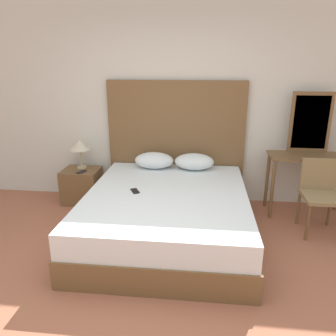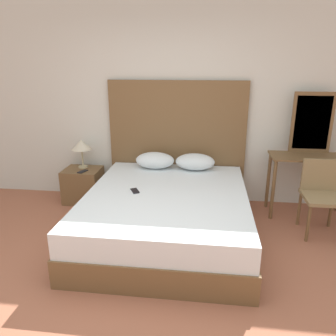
# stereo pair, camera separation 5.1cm
# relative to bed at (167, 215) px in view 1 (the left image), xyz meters

# --- Properties ---
(ground_plane) EXTENTS (16.00, 16.00, 0.00)m
(ground_plane) POSITION_rel_bed_xyz_m (-0.10, -1.16, -0.27)
(ground_plane) COLOR #9E5B42
(wall_back) EXTENTS (10.00, 0.06, 2.70)m
(wall_back) POSITION_rel_bed_xyz_m (-0.10, 1.17, 1.08)
(wall_back) COLOR silver
(wall_back) RESTS_ON ground_plane
(bed) EXTENTS (1.80, 2.14, 0.54)m
(bed) POSITION_rel_bed_xyz_m (0.00, 0.00, 0.00)
(bed) COLOR brown
(bed) RESTS_ON ground_plane
(headboard) EXTENTS (1.88, 0.05, 1.69)m
(headboard) POSITION_rel_bed_xyz_m (-0.00, 1.09, 0.58)
(headboard) COLOR brown
(headboard) RESTS_ON ground_plane
(pillow_left) EXTENTS (0.52, 0.34, 0.22)m
(pillow_left) POSITION_rel_bed_xyz_m (-0.27, 0.85, 0.38)
(pillow_left) COLOR silver
(pillow_left) RESTS_ON bed
(pillow_right) EXTENTS (0.52, 0.34, 0.22)m
(pillow_right) POSITION_rel_bed_xyz_m (0.27, 0.85, 0.38)
(pillow_right) COLOR silver
(pillow_right) RESTS_ON bed
(phone_on_bed) EXTENTS (0.13, 0.17, 0.01)m
(phone_on_bed) POSITION_rel_bed_xyz_m (-0.36, -0.01, 0.28)
(phone_on_bed) COLOR black
(phone_on_bed) RESTS_ON bed
(nightstand) EXTENTS (0.50, 0.43, 0.48)m
(nightstand) POSITION_rel_bed_xyz_m (-1.31, 0.85, -0.03)
(nightstand) COLOR brown
(nightstand) RESTS_ON ground_plane
(table_lamp) EXTENTS (0.28, 0.28, 0.40)m
(table_lamp) POSITION_rel_bed_xyz_m (-1.33, 0.93, 0.53)
(table_lamp) COLOR tan
(table_lamp) RESTS_ON nightstand
(phone_on_nightstand) EXTENTS (0.12, 0.17, 0.01)m
(phone_on_nightstand) POSITION_rel_bed_xyz_m (-1.26, 0.74, 0.22)
(phone_on_nightstand) COLOR black
(phone_on_nightstand) RESTS_ON nightstand
(vanity_desk) EXTENTS (1.02, 0.44, 0.80)m
(vanity_desk) POSITION_rel_bed_xyz_m (1.73, 0.78, 0.38)
(vanity_desk) COLOR brown
(vanity_desk) RESTS_ON ground_plane
(vanity_mirror) EXTENTS (0.50, 0.03, 0.77)m
(vanity_mirror) POSITION_rel_bed_xyz_m (1.73, 0.98, 0.92)
(vanity_mirror) COLOR brown
(vanity_mirror) RESTS_ON vanity_desk
(chair) EXTENTS (0.43, 0.45, 0.85)m
(chair) POSITION_rel_bed_xyz_m (1.75, 0.35, 0.23)
(chair) COLOR olive
(chair) RESTS_ON ground_plane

